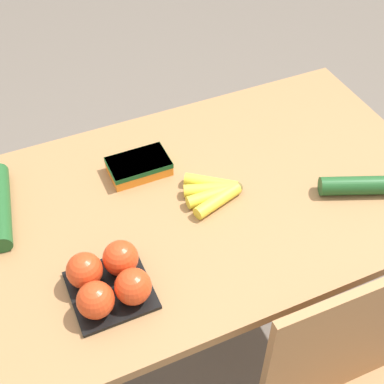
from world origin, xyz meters
name	(u,v)px	position (x,y,z in m)	size (l,w,h in m)	color
ground_plane	(192,341)	(0.00, 0.00, 0.00)	(12.00, 12.00, 0.00)	#665B51
dining_table	(192,227)	(0.00, 0.00, 0.64)	(1.35, 0.77, 0.75)	#9E7044
banana_bunch	(214,192)	(-0.06, 0.01, 0.77)	(0.16, 0.16, 0.03)	brown
tomato_pack	(109,280)	(0.28, 0.18, 0.79)	(0.18, 0.18, 0.09)	black
carrot_bag	(139,165)	(0.09, -0.16, 0.77)	(0.16, 0.10, 0.04)	orange
cucumber_near	(371,185)	(-0.44, 0.16, 0.77)	(0.27, 0.15, 0.05)	#1E5123
cucumber_far	(1,206)	(0.46, -0.16, 0.77)	(0.09, 0.28, 0.05)	#1E5123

